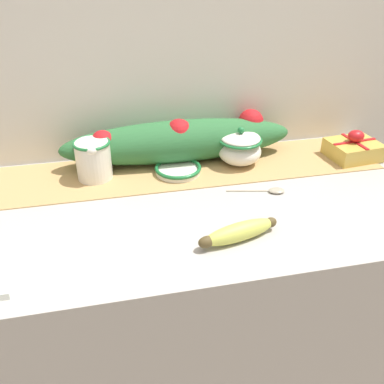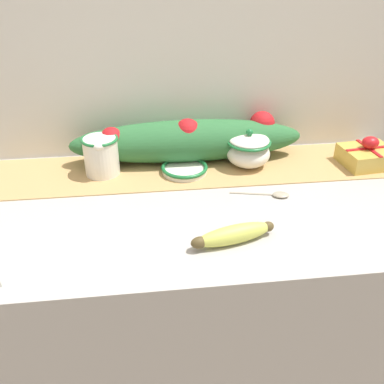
{
  "view_description": "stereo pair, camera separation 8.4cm",
  "coord_description": "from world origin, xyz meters",
  "px_view_note": "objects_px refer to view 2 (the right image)",
  "views": [
    {
      "loc": [
        -0.21,
        -0.89,
        1.43
      ],
      "look_at": [
        -0.02,
        -0.03,
        0.92
      ],
      "focal_mm": 40.0,
      "sensor_mm": 36.0,
      "label": 1
    },
    {
      "loc": [
        -0.12,
        -0.91,
        1.43
      ],
      "look_at": [
        -0.02,
        -0.03,
        0.92
      ],
      "focal_mm": 40.0,
      "sensor_mm": 36.0,
      "label": 2
    }
  ],
  "objects_px": {
    "small_dish": "(185,169)",
    "banana": "(234,235)",
    "cream_pitcher": "(101,154)",
    "spoon": "(277,194)",
    "gift_box": "(367,155)",
    "sugar_bowl": "(248,150)"
  },
  "relations": [
    {
      "from": "cream_pitcher",
      "to": "small_dish",
      "type": "height_order",
      "value": "cream_pitcher"
    },
    {
      "from": "banana",
      "to": "gift_box",
      "type": "bearing_deg",
      "value": 34.87
    },
    {
      "from": "small_dish",
      "to": "gift_box",
      "type": "height_order",
      "value": "gift_box"
    },
    {
      "from": "cream_pitcher",
      "to": "gift_box",
      "type": "height_order",
      "value": "cream_pitcher"
    },
    {
      "from": "small_dish",
      "to": "spoon",
      "type": "bearing_deg",
      "value": -34.07
    },
    {
      "from": "banana",
      "to": "spoon",
      "type": "xyz_separation_m",
      "value": [
        0.15,
        0.18,
        -0.02
      ]
    },
    {
      "from": "banana",
      "to": "spoon",
      "type": "height_order",
      "value": "banana"
    },
    {
      "from": "small_dish",
      "to": "banana",
      "type": "distance_m",
      "value": 0.34
    },
    {
      "from": "small_dish",
      "to": "sugar_bowl",
      "type": "bearing_deg",
      "value": 6.35
    },
    {
      "from": "cream_pitcher",
      "to": "spoon",
      "type": "height_order",
      "value": "cream_pitcher"
    },
    {
      "from": "gift_box",
      "to": "small_dish",
      "type": "bearing_deg",
      "value": 178.58
    },
    {
      "from": "small_dish",
      "to": "banana",
      "type": "relative_size",
      "value": 0.67
    },
    {
      "from": "cream_pitcher",
      "to": "gift_box",
      "type": "relative_size",
      "value": 0.77
    },
    {
      "from": "cream_pitcher",
      "to": "banana",
      "type": "distance_m",
      "value": 0.47
    },
    {
      "from": "small_dish",
      "to": "banana",
      "type": "height_order",
      "value": "banana"
    },
    {
      "from": "cream_pitcher",
      "to": "banana",
      "type": "xyz_separation_m",
      "value": [
        0.3,
        -0.36,
        -0.04
      ]
    },
    {
      "from": "small_dish",
      "to": "banana",
      "type": "bearing_deg",
      "value": -77.92
    },
    {
      "from": "cream_pitcher",
      "to": "spoon",
      "type": "bearing_deg",
      "value": -21.04
    },
    {
      "from": "banana",
      "to": "gift_box",
      "type": "distance_m",
      "value": 0.56
    },
    {
      "from": "banana",
      "to": "spoon",
      "type": "bearing_deg",
      "value": 49.96
    },
    {
      "from": "spoon",
      "to": "gift_box",
      "type": "height_order",
      "value": "gift_box"
    },
    {
      "from": "sugar_bowl",
      "to": "small_dish",
      "type": "bearing_deg",
      "value": -173.65
    }
  ]
}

